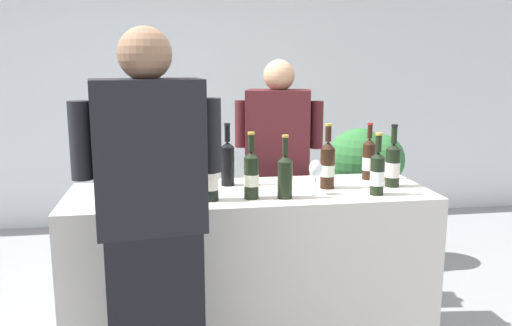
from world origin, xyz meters
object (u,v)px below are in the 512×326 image
potted_shrub (365,173)px  wine_bottle_1 (251,174)px  wine_bottle_4 (210,175)px  wine_bottle_5 (377,173)px  person_guest (153,253)px  person_server (278,188)px  wine_bottle_2 (328,165)px  wine_bottle_3 (393,165)px  wine_glass (316,170)px  wine_bottle_7 (228,161)px  ice_bucket (130,177)px  wine_bottle_6 (369,159)px  wine_bottle_0 (285,175)px

potted_shrub → wine_bottle_1: bearing=-129.2°
wine_bottle_1 → wine_bottle_4: (-0.21, -0.01, 0.00)m
wine_bottle_5 → person_guest: (-1.12, -0.45, -0.20)m
person_server → person_guest: bearing=-121.8°
wine_bottle_2 → wine_bottle_3: size_ratio=1.03×
wine_bottle_1 → potted_shrub: wine_bottle_1 is taller
wine_bottle_4 → wine_glass: bearing=3.4°
wine_bottle_5 → wine_bottle_7: wine_bottle_7 is taller
wine_bottle_2 → person_server: size_ratio=0.22×
wine_bottle_1 → wine_bottle_5: size_ratio=1.04×
wine_bottle_4 → person_guest: 0.58m
wine_bottle_1 → person_guest: 0.71m
person_server → potted_shrub: person_server is taller
wine_bottle_4 → wine_glass: 0.54m
wine_bottle_5 → person_server: 0.90m
ice_bucket → wine_bottle_7: bearing=25.4°
wine_bottle_5 → wine_glass: 0.32m
wine_bottle_3 → person_server: 0.85m
wine_bottle_2 → person_guest: 1.13m
wine_bottle_4 → wine_bottle_6: (0.94, 0.33, -0.01)m
wine_bottle_1 → wine_bottle_6: 0.80m
wine_bottle_5 → person_server: (-0.36, 0.78, -0.26)m
wine_bottle_2 → person_server: 0.68m
wine_bottle_1 → wine_bottle_3: size_ratio=0.98×
wine_bottle_6 → potted_shrub: bearing=70.0°
wine_glass → wine_bottle_7: bearing=147.1°
wine_bottle_2 → potted_shrub: bearing=60.9°
wine_bottle_1 → potted_shrub: size_ratio=0.31×
wine_bottle_7 → wine_glass: (0.42, -0.27, -0.01)m
wine_bottle_6 → person_server: bearing=136.0°
wine_bottle_3 → wine_glass: wine_bottle_3 is taller
wine_bottle_1 → wine_bottle_0: bearing=-6.8°
wine_bottle_4 → wine_bottle_6: wine_bottle_4 is taller
wine_bottle_5 → wine_bottle_7: bearing=156.0°
wine_bottle_4 → potted_shrub: wine_bottle_4 is taller
wine_glass → potted_shrub: wine_glass is taller
wine_bottle_1 → wine_bottle_2: (0.44, 0.15, 0.01)m
wine_bottle_7 → wine_bottle_1: bearing=-73.9°
wine_bottle_3 → person_guest: (-1.28, -0.61, -0.20)m
ice_bucket → wine_bottle_6: bearing=11.2°
person_guest → ice_bucket: bearing=102.5°
wine_glass → ice_bucket: ice_bucket is taller
wine_bottle_6 → wine_bottle_0: bearing=-149.0°
wine_bottle_6 → wine_bottle_4: bearing=-160.8°
wine_bottle_2 → wine_bottle_4: (-0.64, -0.15, -0.00)m
wine_bottle_0 → person_server: (0.12, 0.77, -0.26)m
wine_bottle_3 → wine_bottle_0: bearing=-166.4°
potted_shrub → wine_glass: bearing=-120.2°
wine_bottle_4 → person_server: (0.50, 0.76, -0.27)m
person_guest → potted_shrub: person_guest is taller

